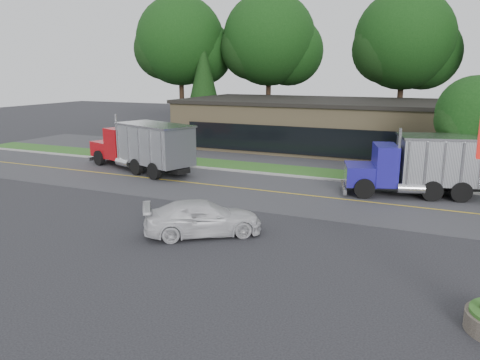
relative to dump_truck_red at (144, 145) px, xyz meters
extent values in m
plane|color=#36363C|center=(10.34, -10.77, -1.81)|extent=(140.00, 140.00, 0.00)
cube|color=#4C4C50|center=(10.34, -1.77, -1.81)|extent=(60.00, 8.00, 0.02)
cube|color=gold|center=(10.34, -1.77, -1.81)|extent=(60.00, 0.12, 0.01)
cube|color=#9E9E99|center=(10.34, 2.43, -1.81)|extent=(60.00, 0.30, 0.12)
cube|color=#30591E|center=(10.34, 4.23, -1.81)|extent=(60.00, 3.40, 0.03)
cube|color=#4C4C50|center=(10.34, 9.23, -1.81)|extent=(60.00, 7.00, 0.02)
cube|color=#9A845E|center=(12.34, 15.23, 0.19)|extent=(32.00, 12.00, 4.00)
cylinder|color=#382619|center=(-9.66, 21.23, 0.92)|extent=(0.56, 0.56, 5.46)
sphere|color=#0F330E|center=(-9.66, 21.23, 8.32)|extent=(9.98, 9.98, 9.98)
sphere|color=#0F330E|center=(-7.79, 22.48, 7.08)|extent=(7.48, 7.48, 7.48)
sphere|color=black|center=(-11.22, 20.30, 7.39)|extent=(6.86, 6.86, 6.86)
cylinder|color=#382619|center=(0.34, 23.23, 0.93)|extent=(0.56, 0.56, 5.48)
sphere|color=#0F330E|center=(0.34, 23.23, 8.36)|extent=(10.02, 10.02, 10.02)
sphere|color=#0F330E|center=(2.21, 24.49, 7.11)|extent=(7.51, 7.51, 7.51)
sphere|color=black|center=(-1.23, 22.30, 7.42)|extent=(6.89, 6.89, 6.89)
cylinder|color=#382619|center=(14.34, 23.23, 0.81)|extent=(0.56, 0.56, 5.25)
sphere|color=#0F330E|center=(14.34, 23.23, 7.93)|extent=(9.59, 9.59, 9.59)
sphere|color=#0F330E|center=(16.13, 24.43, 6.73)|extent=(7.19, 7.19, 7.19)
sphere|color=black|center=(12.84, 22.34, 7.03)|extent=(6.59, 6.59, 6.59)
cylinder|color=#382619|center=(-5.66, 19.23, -1.31)|extent=(0.44, 0.44, 1.00)
cone|color=black|center=(-5.66, 19.23, 3.76)|extent=(4.46, 4.46, 9.12)
cylinder|color=#382619|center=(20.34, 4.23, -0.62)|extent=(0.56, 0.56, 2.37)
sphere|color=#0F330E|center=(20.34, 4.23, 2.60)|extent=(4.34, 4.34, 4.34)
sphere|color=black|center=(19.66, 3.83, 2.19)|extent=(2.98, 2.98, 2.98)
cube|color=black|center=(-0.26, 0.09, -1.24)|extent=(8.94, 4.02, 0.28)
cube|color=#B40C13|center=(-4.00, 1.43, -0.69)|extent=(2.83, 2.90, 1.10)
cube|color=#B40C13|center=(-2.32, 0.83, -0.09)|extent=(2.31, 2.80, 2.20)
cube|color=black|center=(-2.97, 1.06, 0.31)|extent=(0.76, 2.00, 0.90)
cube|color=silver|center=(1.24, -0.44, 0.21)|extent=(5.99, 4.19, 2.50)
cube|color=silver|center=(1.24, -0.44, 1.51)|extent=(6.18, 4.39, 0.12)
cylinder|color=black|center=(-3.43, 2.45, -1.24)|extent=(1.15, 0.70, 1.10)
cylinder|color=black|center=(-4.20, 0.28, -1.24)|extent=(1.15, 0.70, 1.10)
cylinder|color=black|center=(2.00, 0.51, -1.24)|extent=(1.15, 0.70, 1.10)
cylinder|color=black|center=(1.22, -1.66, -1.24)|extent=(1.15, 0.70, 1.10)
cube|color=black|center=(17.53, 0.73, -1.24)|extent=(6.76, 2.80, 0.28)
cube|color=#211B98|center=(14.71, -0.06, -0.69)|extent=(2.18, 2.65, 1.10)
cube|color=#211B98|center=(15.98, 0.30, -0.09)|extent=(1.78, 2.63, 2.20)
cube|color=black|center=(15.49, 0.16, 0.31)|extent=(0.63, 2.04, 0.90)
cube|color=silver|center=(18.66, 1.05, 0.21)|extent=(4.56, 3.50, 2.50)
cube|color=silver|center=(18.66, 1.05, 1.51)|extent=(4.74, 3.69, 0.12)
cylinder|color=black|center=(14.54, 1.08, -1.24)|extent=(1.15, 0.64, 1.10)
cylinder|color=black|center=(15.17, -1.13, -1.24)|extent=(1.15, 0.64, 1.10)
cylinder|color=black|center=(18.63, 2.24, -1.24)|extent=(1.15, 0.64, 1.10)
cylinder|color=black|center=(19.25, 0.03, -1.24)|extent=(1.15, 0.64, 1.10)
imported|color=silver|center=(9.88, -9.72, -1.09)|extent=(5.22, 4.53, 1.44)
camera|label=1|loc=(19.03, -26.35, 4.99)|focal=35.00mm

